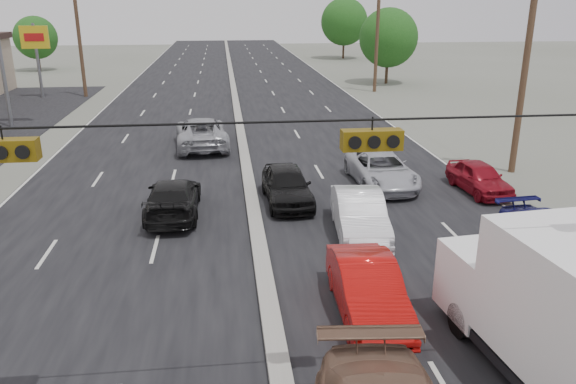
# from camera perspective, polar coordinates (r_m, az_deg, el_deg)

# --- Properties ---
(road_surface) EXTENTS (20.00, 160.00, 0.02)m
(road_surface) POSITION_cam_1_polar(r_m,az_deg,el_deg) (39.90, -5.12, 7.66)
(road_surface) COLOR black
(road_surface) RESTS_ON ground
(center_median) EXTENTS (0.50, 160.00, 0.20)m
(center_median) POSITION_cam_1_polar(r_m,az_deg,el_deg) (39.88, -5.12, 7.80)
(center_median) COLOR gray
(center_median) RESTS_ON ground
(utility_pole_left_c) EXTENTS (1.60, 0.30, 10.00)m
(utility_pole_left_c) POSITION_cam_1_polar(r_m,az_deg,el_deg) (50.53, -20.48, 14.78)
(utility_pole_left_c) COLOR #422D1E
(utility_pole_left_c) RESTS_ON ground
(utility_pole_right_b) EXTENTS (1.60, 0.30, 10.00)m
(utility_pole_right_b) POSITION_cam_1_polar(r_m,az_deg,el_deg) (27.78, 23.02, 12.05)
(utility_pole_right_b) COLOR #422D1E
(utility_pole_right_b) RESTS_ON ground
(utility_pole_right_c) EXTENTS (1.60, 0.30, 10.00)m
(utility_pole_right_c) POSITION_cam_1_polar(r_m,az_deg,el_deg) (51.03, 9.06, 15.72)
(utility_pole_right_c) COLOR #422D1E
(utility_pole_right_c) RESTS_ON ground
(traffic_signals) EXTENTS (25.00, 0.30, 0.54)m
(traffic_signals) POSITION_cam_1_polar(r_m,az_deg,el_deg) (9.70, 7.93, 5.51)
(traffic_signals) COLOR black
(traffic_signals) RESTS_ON ground
(pole_sign_far) EXTENTS (2.20, 0.25, 6.00)m
(pole_sign_far) POSITION_cam_1_polar(r_m,az_deg,el_deg) (51.48, -24.28, 13.60)
(pole_sign_far) COLOR slate
(pole_sign_far) RESTS_ON ground
(tree_left_far) EXTENTS (4.80, 4.80, 6.12)m
(tree_left_far) POSITION_cam_1_polar(r_m,az_deg,el_deg) (72.37, -24.27, 14.11)
(tree_left_far) COLOR #382619
(tree_left_far) RESTS_ON ground
(tree_right_mid) EXTENTS (5.60, 5.60, 7.14)m
(tree_right_mid) POSITION_cam_1_polar(r_m,az_deg,el_deg) (56.55, 10.17, 15.17)
(tree_right_mid) COLOR #382619
(tree_right_mid) RESTS_ON ground
(tree_right_far) EXTENTS (6.40, 6.40, 8.16)m
(tree_right_far) POSITION_cam_1_polar(r_m,az_deg,el_deg) (80.99, 5.73, 16.83)
(tree_right_far) COLOR #382619
(tree_right_far) RESTS_ON ground
(box_truck) EXTENTS (2.97, 6.88, 3.39)m
(box_truck) POSITION_cam_1_polar(r_m,az_deg,el_deg) (12.69, 26.99, -11.43)
(box_truck) COLOR black
(box_truck) RESTS_ON ground
(red_sedan) EXTENTS (1.63, 4.38, 1.43)m
(red_sedan) POSITION_cam_1_polar(r_m,az_deg,el_deg) (14.70, 8.07, -9.74)
(red_sedan) COLOR #BD0E0B
(red_sedan) RESTS_ON ground
(queue_car_a) EXTENTS (1.92, 4.42, 1.48)m
(queue_car_a) POSITION_cam_1_polar(r_m,az_deg,el_deg) (22.31, -0.12, 0.68)
(queue_car_a) COLOR black
(queue_car_a) RESTS_ON ground
(queue_car_b) EXTENTS (2.01, 4.69, 1.50)m
(queue_car_b) POSITION_cam_1_polar(r_m,az_deg,el_deg) (19.38, 7.27, -2.32)
(queue_car_b) COLOR white
(queue_car_b) RESTS_ON ground
(queue_car_c) EXTENTS (2.44, 5.10, 1.40)m
(queue_car_c) POSITION_cam_1_polar(r_m,az_deg,el_deg) (24.82, 9.47, 2.21)
(queue_car_c) COLOR #B6B7BE
(queue_car_c) RESTS_ON ground
(queue_car_d) EXTENTS (2.25, 4.73, 1.33)m
(queue_car_d) POSITION_cam_1_polar(r_m,az_deg,el_deg) (19.37, 25.51, -4.39)
(queue_car_d) COLOR #111053
(queue_car_d) RESTS_ON ground
(queue_car_e) EXTENTS (1.80, 3.89, 1.29)m
(queue_car_e) POSITION_cam_1_polar(r_m,az_deg,el_deg) (24.94, 18.85, 1.38)
(queue_car_e) COLOR maroon
(queue_car_e) RESTS_ON ground
(oncoming_near) EXTENTS (1.96, 4.74, 1.37)m
(oncoming_near) POSITION_cam_1_polar(r_m,az_deg,el_deg) (21.49, -11.59, -0.60)
(oncoming_near) COLOR black
(oncoming_near) RESTS_ON ground
(oncoming_far) EXTENTS (3.16, 6.05, 1.63)m
(oncoming_far) POSITION_cam_1_polar(r_m,az_deg,el_deg) (31.42, -8.81, 5.97)
(oncoming_far) COLOR #A2A4AA
(oncoming_far) RESTS_ON ground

